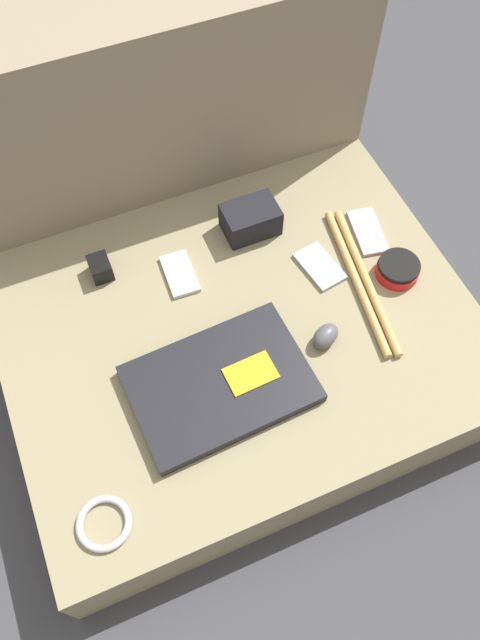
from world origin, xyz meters
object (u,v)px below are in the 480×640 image
(phone_black, at_px, (320,266))
(charger_brick, at_px, (100,268))
(laptop, at_px, (221,384))
(speaker_puck, at_px, (398,269))
(computer_mouse, at_px, (325,336))
(camera_pouch, at_px, (251,219))
(phone_small, at_px, (180,274))
(phone_silver, at_px, (368,231))

(phone_black, relative_size, charger_brick, 2.22)
(phone_black, xyz_separation_m, charger_brick, (-0.41, 0.16, 0.02))
(laptop, xyz_separation_m, speaker_puck, (0.42, 0.09, 0.00))
(speaker_puck, xyz_separation_m, charger_brick, (-0.55, 0.23, 0.00))
(charger_brick, bearing_deg, computer_mouse, -42.41)
(speaker_puck, distance_m, camera_pouch, 0.32)
(laptop, bearing_deg, phone_black, 27.48)
(camera_pouch, bearing_deg, phone_small, -163.42)
(phone_small, bearing_deg, computer_mouse, -47.99)
(laptop, bearing_deg, camera_pouch, 55.26)
(computer_mouse, bearing_deg, camera_pouch, 69.64)
(charger_brick, bearing_deg, speaker_puck, -23.04)
(laptop, relative_size, speaker_puck, 3.81)
(phone_silver, bearing_deg, phone_small, -176.85)
(phone_silver, bearing_deg, laptop, -143.04)
(phone_silver, distance_m, phone_small, 0.41)
(camera_pouch, bearing_deg, laptop, -121.92)
(phone_silver, distance_m, camera_pouch, 0.25)
(phone_small, bearing_deg, phone_black, -16.00)
(phone_silver, xyz_separation_m, phone_black, (-0.13, -0.04, -0.00))
(laptop, distance_m, speaker_puck, 0.43)
(laptop, height_order, camera_pouch, camera_pouch)
(laptop, distance_m, phone_small, 0.26)
(phone_silver, distance_m, charger_brick, 0.56)
(phone_black, xyz_separation_m, camera_pouch, (-0.09, 0.15, 0.03))
(phone_small, relative_size, camera_pouch, 0.95)
(phone_silver, relative_size, charger_brick, 2.47)
(laptop, relative_size, camera_pouch, 2.92)
(phone_black, xyz_separation_m, phone_small, (-0.27, 0.09, 0.00))
(speaker_puck, bearing_deg, computer_mouse, -158.34)
(computer_mouse, bearing_deg, phone_silver, 19.77)
(camera_pouch, relative_size, charger_brick, 2.19)
(computer_mouse, bearing_deg, laptop, 158.30)
(speaker_puck, height_order, camera_pouch, camera_pouch)
(laptop, distance_m, camera_pouch, 0.37)
(laptop, bearing_deg, speaker_puck, 9.48)
(phone_silver, bearing_deg, camera_pouch, 165.26)
(laptop, height_order, computer_mouse, computer_mouse)
(phone_silver, xyz_separation_m, camera_pouch, (-0.22, 0.11, 0.03))
(phone_silver, xyz_separation_m, charger_brick, (-0.55, 0.12, 0.02))
(speaker_puck, height_order, phone_small, speaker_puck)
(speaker_puck, distance_m, phone_small, 0.44)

